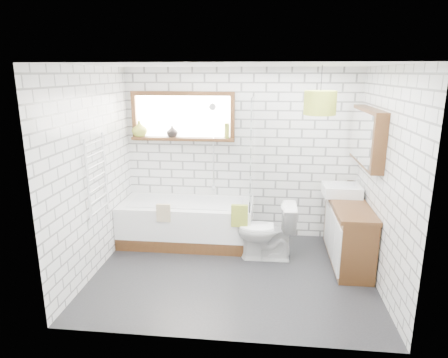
# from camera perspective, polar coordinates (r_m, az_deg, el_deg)

# --- Properties ---
(floor) EXTENTS (3.40, 2.60, 0.01)m
(floor) POSITION_cam_1_polar(r_m,az_deg,el_deg) (5.12, 1.20, -13.34)
(floor) COLOR black
(floor) RESTS_ON ground
(ceiling) EXTENTS (3.40, 2.60, 0.01)m
(ceiling) POSITION_cam_1_polar(r_m,az_deg,el_deg) (4.50, 1.38, 16.03)
(ceiling) COLOR white
(ceiling) RESTS_ON ground
(wall_back) EXTENTS (3.40, 0.01, 2.50)m
(wall_back) POSITION_cam_1_polar(r_m,az_deg,el_deg) (5.92, 2.39, 3.55)
(wall_back) COLOR white
(wall_back) RESTS_ON ground
(wall_front) EXTENTS (3.40, 0.01, 2.50)m
(wall_front) POSITION_cam_1_polar(r_m,az_deg,el_deg) (3.41, -0.63, -5.10)
(wall_front) COLOR white
(wall_front) RESTS_ON ground
(wall_left) EXTENTS (0.01, 2.60, 2.50)m
(wall_left) POSITION_cam_1_polar(r_m,az_deg,el_deg) (5.09, -18.22, 0.90)
(wall_left) COLOR white
(wall_left) RESTS_ON ground
(wall_right) EXTENTS (0.01, 2.60, 2.50)m
(wall_right) POSITION_cam_1_polar(r_m,az_deg,el_deg) (4.82, 21.91, -0.19)
(wall_right) COLOR white
(wall_right) RESTS_ON ground
(window) EXTENTS (1.52, 0.16, 0.68)m
(window) POSITION_cam_1_polar(r_m,az_deg,el_deg) (5.91, -5.93, 8.86)
(window) COLOR #3B2110
(window) RESTS_ON wall_back
(towel_radiator) EXTENTS (0.06, 0.52, 1.00)m
(towel_radiator) POSITION_cam_1_polar(r_m,az_deg,el_deg) (5.08, -17.71, 0.34)
(towel_radiator) COLOR white
(towel_radiator) RESTS_ON wall_left
(mirror_cabinet) EXTENTS (0.16, 1.20, 0.70)m
(mirror_cabinet) POSITION_cam_1_polar(r_m,az_deg,el_deg) (5.29, 19.76, 5.71)
(mirror_cabinet) COLOR #3B2110
(mirror_cabinet) RESTS_ON wall_right
(shower_riser) EXTENTS (0.02, 0.02, 1.30)m
(shower_riser) POSITION_cam_1_polar(r_m,az_deg,el_deg) (5.90, -1.52, 4.50)
(shower_riser) COLOR silver
(shower_riser) RESTS_ON wall_back
(bathtub) EXTENTS (1.89, 0.83, 0.61)m
(bathtub) POSITION_cam_1_polar(r_m,az_deg,el_deg) (5.88, -5.30, -6.18)
(bathtub) COLOR white
(bathtub) RESTS_ON floor
(shower_screen) EXTENTS (0.02, 0.72, 1.50)m
(shower_screen) POSITION_cam_1_polar(r_m,az_deg,el_deg) (5.48, 3.99, 3.78)
(shower_screen) COLOR white
(shower_screen) RESTS_ON bathtub
(towel_green) EXTENTS (0.22, 0.06, 0.30)m
(towel_green) POSITION_cam_1_polar(r_m,az_deg,el_deg) (5.29, 2.23, -5.27)
(towel_green) COLOR olive
(towel_green) RESTS_ON bathtub
(towel_beige) EXTENTS (0.19, 0.05, 0.25)m
(towel_beige) POSITION_cam_1_polar(r_m,az_deg,el_deg) (5.45, -8.63, -4.81)
(towel_beige) COLOR tan
(towel_beige) RESTS_ON bathtub
(vanity) EXTENTS (0.45, 1.40, 0.80)m
(vanity) POSITION_cam_1_polar(r_m,az_deg,el_deg) (5.52, 17.31, -7.24)
(vanity) COLOR #3B2110
(vanity) RESTS_ON floor
(basin) EXTENTS (0.49, 0.43, 0.14)m
(basin) POSITION_cam_1_polar(r_m,az_deg,el_deg) (5.67, 16.46, -1.54)
(basin) COLOR white
(basin) RESTS_ON vanity
(tap) EXTENTS (0.04, 0.04, 0.16)m
(tap) POSITION_cam_1_polar(r_m,az_deg,el_deg) (5.68, 18.09, -1.00)
(tap) COLOR silver
(tap) RESTS_ON vanity
(toilet) EXTENTS (0.45, 0.77, 0.77)m
(toilet) POSITION_cam_1_polar(r_m,az_deg,el_deg) (5.36, 6.07, -7.41)
(toilet) COLOR white
(toilet) RESTS_ON floor
(vase_olive) EXTENTS (0.25, 0.25, 0.23)m
(vase_olive) POSITION_cam_1_polar(r_m,az_deg,el_deg) (6.08, -11.98, 6.85)
(vase_olive) COLOR olive
(vase_olive) RESTS_ON window
(vase_dark) EXTENTS (0.20, 0.20, 0.17)m
(vase_dark) POSITION_cam_1_polar(r_m,az_deg,el_deg) (5.95, -7.42, 6.58)
(vase_dark) COLOR black
(vase_dark) RESTS_ON window
(bottle) EXTENTS (0.08, 0.08, 0.21)m
(bottle) POSITION_cam_1_polar(r_m,az_deg,el_deg) (5.81, 0.39, 6.71)
(bottle) COLOR olive
(bottle) RESTS_ON window
(pendant) EXTENTS (0.35, 0.35, 0.26)m
(pendant) POSITION_cam_1_polar(r_m,az_deg,el_deg) (4.57, 13.56, 10.53)
(pendant) COLOR olive
(pendant) RESTS_ON ceiling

